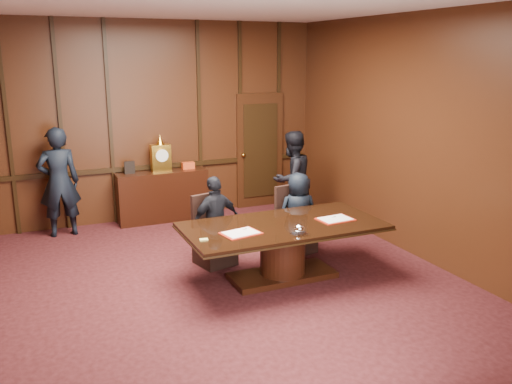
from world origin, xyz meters
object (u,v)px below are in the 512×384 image
Objects in this scene: sideboard at (162,194)px; conference_table at (283,242)px; signatory_left at (216,222)px; witness_right at (292,179)px; signatory_right at (298,213)px; witness_left at (59,182)px.

sideboard is 0.61× the size of conference_table.
witness_right reaches higher than signatory_left.
witness_left reaches higher than signatory_right.
witness_left is at bearing -174.72° from sideboard.
signatory_right is (1.30, 0.00, -0.03)m from signatory_left.
signatory_left is 1.30m from signatory_right.
signatory_left is at bearing 10.53° from signatory_right.
witness_right reaches higher than sideboard.
sideboard reaches higher than signatory_right.
conference_table is 1.04m from signatory_left.
sideboard is at bearing -50.93° from witness_right.
signatory_right is at bearing -59.12° from sideboard.
witness_right reaches higher than signatory_right.
witness_right reaches higher than conference_table.
signatory_left is 1.05× the size of signatory_right.
witness_left is at bearing 129.52° from conference_table.
conference_table is at bearing 61.44° from signatory_right.
witness_left reaches higher than signatory_left.
conference_table is at bearing 40.31° from witness_right.
witness_right is at bearing -158.95° from signatory_left.
sideboard is 1.79m from witness_left.
signatory_left is at bearing -86.39° from sideboard.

